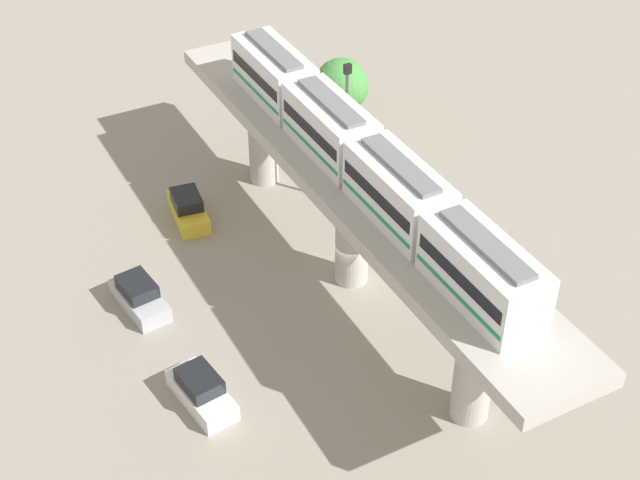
# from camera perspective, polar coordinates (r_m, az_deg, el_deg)

# --- Properties ---
(ground_plane) EXTENTS (120.00, 120.00, 0.00)m
(ground_plane) POSITION_cam_1_polar(r_m,az_deg,el_deg) (54.12, 1.90, -2.36)
(ground_plane) COLOR gray
(viaduct) EXTENTS (5.20, 35.80, 7.19)m
(viaduct) POSITION_cam_1_polar(r_m,az_deg,el_deg) (50.67, 2.03, 2.54)
(viaduct) COLOR #B7B2AA
(viaduct) RESTS_ON ground
(train) EXTENTS (2.64, 27.45, 3.24)m
(train) POSITION_cam_1_polar(r_m,az_deg,el_deg) (48.33, 2.63, 4.99)
(train) COLOR white
(train) RESTS_ON viaduct
(parked_car_yellow) EXTENTS (2.37, 4.41, 1.76)m
(parked_car_yellow) POSITION_cam_1_polar(r_m,az_deg,el_deg) (58.83, -8.03, 1.89)
(parked_car_yellow) COLOR yellow
(parked_car_yellow) RESTS_ON ground
(parked_car_silver) EXTENTS (2.31, 4.39, 1.76)m
(parked_car_silver) POSITION_cam_1_polar(r_m,az_deg,el_deg) (52.72, -10.95, -3.40)
(parked_car_silver) COLOR #B2B5BA
(parked_car_silver) RESTS_ON ground
(parked_car_white) EXTENTS (2.35, 4.40, 1.76)m
(parked_car_white) POSITION_cam_1_polar(r_m,az_deg,el_deg) (47.03, -7.23, -9.12)
(parked_car_white) COLOR white
(parked_car_white) RESTS_ON ground
(tree_near_viaduct) EXTENTS (3.88, 3.88, 5.12)m
(tree_near_viaduct) POSITION_cam_1_polar(r_m,az_deg,el_deg) (66.71, 1.30, 9.38)
(tree_near_viaduct) COLOR brown
(tree_near_viaduct) RESTS_ON ground
(signal_post) EXTENTS (0.44, 0.28, 9.79)m
(signal_post) POSITION_cam_1_polar(r_m,az_deg,el_deg) (57.16, 1.62, 6.73)
(signal_post) COLOR #4C4C51
(signal_post) RESTS_ON ground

